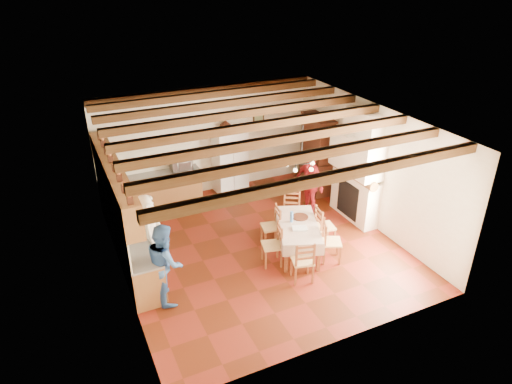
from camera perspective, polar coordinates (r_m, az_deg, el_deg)
floor at (r=10.61m, az=0.20°, el=-6.85°), size 6.00×6.50×0.02m
ceiling at (r=9.28m, az=0.23°, el=8.85°), size 6.00×6.50×0.02m
wall_back at (r=12.64m, az=-6.15°, el=6.43°), size 6.00×0.02×3.00m
wall_front at (r=7.46m, az=11.12°, el=-9.66°), size 6.00×0.02×3.00m
wall_left at (r=9.13m, az=-17.15°, el=-3.11°), size 0.02×6.50×3.00m
wall_right at (r=11.35m, az=14.11°, el=3.32°), size 0.02×6.50×3.00m
ceiling_beams at (r=9.31m, az=0.23°, el=8.27°), size 6.00×6.30×0.16m
lower_cabinets_left at (r=10.60m, az=-15.69°, el=-5.20°), size 0.60×4.30×0.86m
lower_cabinets_back at (r=12.41m, az=-12.18°, el=0.17°), size 2.30×0.60×0.86m
countertop_left at (r=10.38m, az=-15.99°, el=-3.09°), size 0.62×4.30×0.04m
countertop_back at (r=12.22m, az=-12.38°, el=2.05°), size 2.34×0.62×0.04m
backsplash_left at (r=10.20m, az=-17.78°, el=-1.85°), size 0.03×4.30×0.60m
backsplash_back at (r=12.35m, az=-12.84°, el=3.90°), size 2.30×0.03×0.60m
upper_cabinets at (r=9.93m, az=-17.39°, el=1.63°), size 0.35×4.20×0.70m
fireplace at (r=11.36m, az=12.29°, el=3.00°), size 0.56×1.60×2.80m
wall_picture at (r=13.05m, az=0.31°, el=8.87°), size 0.34×0.03×0.42m
refrigerator at (r=12.87m, az=-3.41°, el=3.97°), size 0.94×0.80×1.77m
hutch at (r=12.84m, az=7.56°, el=4.71°), size 0.59×1.23×2.18m
dining_table at (r=10.12m, az=5.26°, el=-4.38°), size 1.40×1.86×0.73m
chandelier at (r=9.40m, az=5.66°, el=4.00°), size 0.47×0.47×0.03m
chair_left_near at (r=9.80m, az=1.99°, el=-6.59°), size 0.49×0.50×0.96m
chair_left_far at (r=10.45m, az=1.84°, el=-4.28°), size 0.47×0.49×0.96m
chair_right_near at (r=10.04m, az=9.45°, el=-6.08°), size 0.54×0.55×0.96m
chair_right_far at (r=10.58m, az=8.62°, el=-4.18°), size 0.46×0.47×0.96m
chair_end_near at (r=9.38m, az=5.84°, el=-8.46°), size 0.51×0.50×0.96m
chair_end_far at (r=11.04m, az=4.46°, el=-2.51°), size 0.56×0.56×0.96m
person_man at (r=9.58m, az=-12.96°, el=-5.18°), size 0.65×0.78×1.82m
person_woman_blue at (r=8.84m, az=-11.28°, el=-8.66°), size 0.64×0.81×1.64m
person_woman_red at (r=11.64m, az=6.68°, el=1.12°), size 0.53×1.05×1.72m
microwave at (r=12.30m, az=-9.34°, el=3.36°), size 0.55×0.38×0.30m
fridge_vase at (r=12.47m, az=-3.82°, el=8.36°), size 0.36×0.36×0.33m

